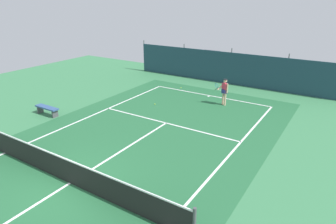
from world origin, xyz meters
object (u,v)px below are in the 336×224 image
tennis_net (69,171)px  tennis_player (224,90)px  tennis_ball_midcourt (181,88)px  parked_car (208,61)px  tennis_ball_near_player (155,104)px  courtside_bench (47,109)px

tennis_net → tennis_player: size_ratio=6.17×
tennis_ball_midcourt → parked_car: parked_car is taller
tennis_ball_near_player → parked_car: 10.23m
tennis_net → tennis_ball_midcourt: tennis_net is taller
tennis_ball_near_player → parked_car: (-1.18, 10.13, 0.81)m
tennis_ball_near_player → courtside_bench: size_ratio=0.04×
courtside_bench → tennis_player: bearing=41.6°
courtside_bench → tennis_ball_near_player: bearing=48.2°
tennis_player → tennis_ball_midcourt: tennis_player is taller
tennis_player → tennis_ball_midcourt: 4.45m
courtside_bench → parked_car: bearing=78.6°
tennis_ball_near_player → tennis_ball_midcourt: 3.95m
tennis_ball_near_player → tennis_ball_midcourt: same height
tennis_ball_midcourt → tennis_player: bearing=-22.8°
tennis_player → parked_car: 9.23m
tennis_net → tennis_ball_midcourt: 12.66m
tennis_ball_near_player → tennis_ball_midcourt: bearing=95.6°
tennis_player → courtside_bench: 10.42m
tennis_player → tennis_ball_near_player: tennis_player is taller
parked_car → tennis_ball_midcourt: bearing=-85.2°
tennis_net → tennis_ball_near_player: (-2.15, 8.47, -0.48)m
tennis_ball_near_player → tennis_player: bearing=31.7°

